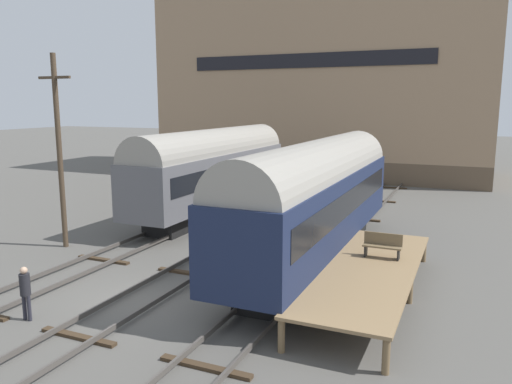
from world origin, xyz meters
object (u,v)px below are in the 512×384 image
(person_worker, at_px, (25,288))
(train_car_grey, at_px, (214,166))
(train_car_navy, at_px, (317,194))
(utility_pole, at_px, (59,149))
(bench, at_px, (383,245))

(person_worker, bearing_deg, train_car_grey, 96.72)
(train_car_navy, xyz_separation_m, utility_pole, (-11.50, -2.59, 1.65))
(train_car_grey, bearing_deg, person_worker, -83.28)
(train_car_grey, xyz_separation_m, bench, (11.45, -8.11, -1.40))
(person_worker, distance_m, utility_pole, 9.07)
(train_car_navy, xyz_separation_m, bench, (3.06, -1.70, -1.41))
(person_worker, xyz_separation_m, utility_pole, (-4.96, 6.71, 3.56))
(utility_pole, bearing_deg, train_car_navy, 12.70)
(train_car_navy, height_order, utility_pole, utility_pole)
(bench, relative_size, person_worker, 0.80)
(train_car_navy, relative_size, person_worker, 9.12)
(train_car_navy, height_order, person_worker, train_car_navy)
(train_car_navy, distance_m, utility_pole, 11.90)
(train_car_navy, distance_m, train_car_grey, 10.56)
(bench, xyz_separation_m, person_worker, (-9.60, -7.60, -0.50))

